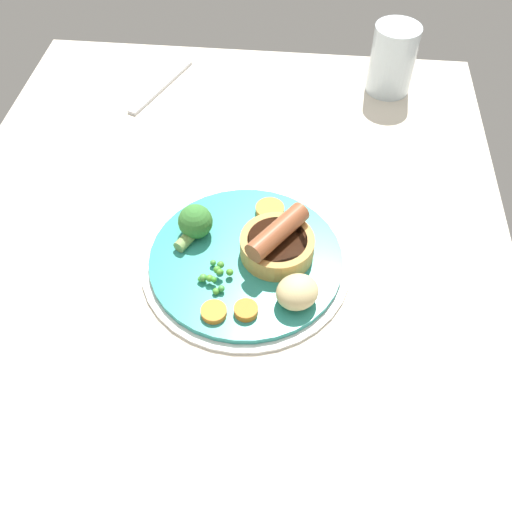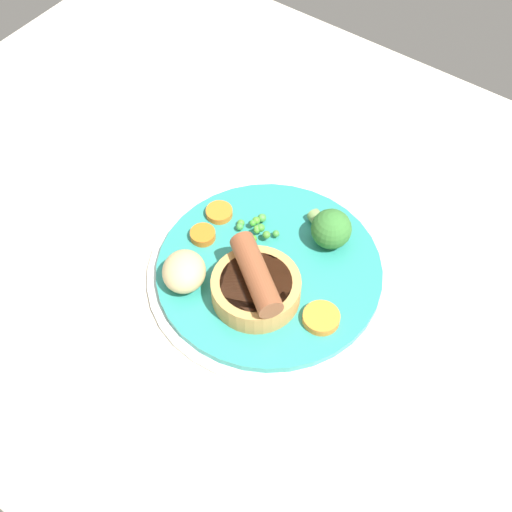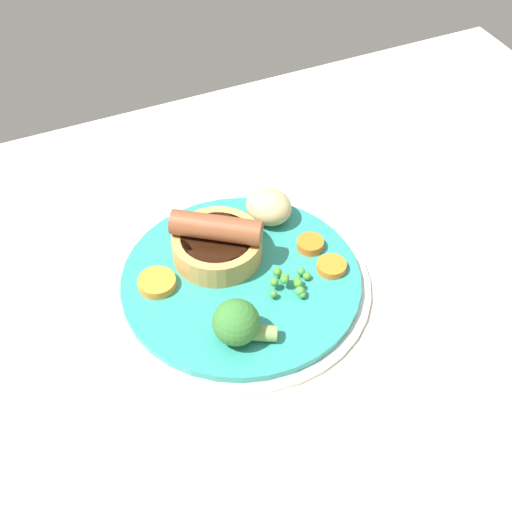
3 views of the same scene
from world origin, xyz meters
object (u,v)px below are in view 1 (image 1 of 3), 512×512
at_px(pea_pile, 215,275).
at_px(potato_chunk_1, 297,292).
at_px(sausage_pudding, 277,243).
at_px(broccoli_floret_near, 195,223).
at_px(carrot_slice_1, 270,210).
at_px(carrot_slice_2, 214,312).
at_px(drinking_glass, 393,59).
at_px(carrot_slice_0, 246,310).
at_px(fork, 161,86).
at_px(dinner_plate, 246,261).

bearing_deg(pea_pile, potato_chunk_1, 77.79).
distance_m(sausage_pudding, broccoli_floret_near, 0.11).
relative_size(potato_chunk_1, carrot_slice_1, 1.33).
height_order(potato_chunk_1, carrot_slice_2, potato_chunk_1).
bearing_deg(drinking_glass, carrot_slice_0, -20.91).
bearing_deg(carrot_slice_2, drinking_glass, 155.66).
relative_size(broccoli_floret_near, fork, 0.35).
distance_m(carrot_slice_1, fork, 0.37).
height_order(dinner_plate, carrot_slice_0, carrot_slice_0).
bearing_deg(drinking_glass, pea_pile, -27.27).
bearing_deg(broccoli_floret_near, drinking_glass, -8.30).
bearing_deg(potato_chunk_1, broccoli_floret_near, -124.54).
bearing_deg(broccoli_floret_near, potato_chunk_1, -97.41).
relative_size(sausage_pudding, potato_chunk_1, 1.82).
bearing_deg(dinner_plate, carrot_slice_2, -17.07).
distance_m(dinner_plate, carrot_slice_0, 0.09).
relative_size(potato_chunk_1, fork, 0.30).
bearing_deg(fork, carrot_slice_2, 41.52).
bearing_deg(pea_pile, carrot_slice_0, 44.43).
distance_m(dinner_plate, pea_pile, 0.06).
bearing_deg(drinking_glass, fork, -84.88).
relative_size(carrot_slice_2, drinking_glass, 0.27).
distance_m(carrot_slice_2, drinking_glass, 0.57).
bearing_deg(carrot_slice_0, carrot_slice_1, 175.22).
relative_size(pea_pile, carrot_slice_0, 1.75).
relative_size(dinner_plate, carrot_slice_1, 6.96).
bearing_deg(carrot_slice_2, carrot_slice_1, 163.43).
distance_m(dinner_plate, potato_chunk_1, 0.10).
bearing_deg(drinking_glass, broccoli_floret_near, -35.43).
bearing_deg(drinking_glass, dinner_plate, -25.85).
relative_size(fork, drinking_glass, 1.54).
distance_m(dinner_plate, drinking_glass, 0.47).
height_order(pea_pile, drinking_glass, drinking_glass).
xyz_separation_m(sausage_pudding, carrot_slice_0, (0.10, -0.03, -0.02)).
height_order(pea_pile, carrot_slice_0, pea_pile).
xyz_separation_m(dinner_plate, drinking_glass, (-0.42, 0.20, 0.05)).
height_order(dinner_plate, pea_pile, pea_pile).
distance_m(pea_pile, carrot_slice_2, 0.05).
relative_size(carrot_slice_1, drinking_glass, 0.34).
height_order(sausage_pudding, carrot_slice_2, sausage_pudding).
height_order(sausage_pudding, carrot_slice_0, sausage_pudding).
xyz_separation_m(carrot_slice_0, carrot_slice_1, (-0.17, 0.01, -0.00)).
relative_size(dinner_plate, fork, 1.54).
distance_m(broccoli_floret_near, potato_chunk_1, 0.17).
distance_m(carrot_slice_0, carrot_slice_1, 0.17).
relative_size(dinner_plate, pea_pile, 5.37).
relative_size(pea_pile, fork, 0.29).
xyz_separation_m(potato_chunk_1, fork, (-0.45, -0.27, -0.03)).
bearing_deg(carrot_slice_0, carrot_slice_2, -81.36).
distance_m(sausage_pudding, fork, 0.44).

